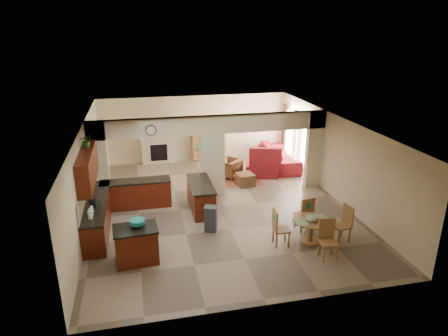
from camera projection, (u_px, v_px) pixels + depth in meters
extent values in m
plane|color=#85735C|center=(219.00, 206.00, 13.03)|extent=(10.00, 10.00, 0.00)
plane|color=white|center=(218.00, 122.00, 12.08)|extent=(10.00, 10.00, 0.00)
plane|color=beige|center=(195.00, 128.00, 17.15)|extent=(8.00, 0.00, 8.00)
plane|color=beige|center=(269.00, 247.00, 7.96)|extent=(8.00, 0.00, 8.00)
plane|color=beige|center=(86.00, 176.00, 11.74)|extent=(0.00, 10.00, 10.00)
plane|color=beige|center=(335.00, 157.00, 13.37)|extent=(0.00, 10.00, 10.00)
cube|color=beige|center=(99.00, 164.00, 12.72)|extent=(0.60, 0.25, 2.80)
cube|color=beige|center=(213.00, 165.00, 13.58)|extent=(0.80, 0.25, 2.20)
cube|color=beige|center=(314.00, 149.00, 14.23)|extent=(0.60, 0.25, 2.80)
cube|color=beige|center=(212.00, 125.00, 13.10)|extent=(8.00, 0.25, 0.60)
cube|color=#3F1007|center=(98.00, 216.00, 11.39)|extent=(0.60, 3.20, 0.86)
cube|color=black|center=(96.00, 202.00, 11.24)|extent=(0.62, 3.22, 0.05)
cube|color=tan|center=(84.00, 192.00, 11.08)|extent=(0.02, 3.20, 0.55)
cube|color=#3F1007|center=(136.00, 194.00, 12.88)|extent=(2.20, 0.60, 0.86)
cube|color=black|center=(135.00, 181.00, 12.72)|extent=(2.22, 0.62, 0.05)
cube|color=#3F1007|center=(87.00, 168.00, 10.87)|extent=(0.35, 2.40, 0.90)
cube|color=#3F1007|center=(201.00, 197.00, 12.67)|extent=(0.65, 1.80, 0.86)
cube|color=black|center=(201.00, 184.00, 12.52)|extent=(0.70, 1.85, 0.05)
cube|color=silver|center=(205.00, 209.00, 11.89)|extent=(0.58, 0.04, 0.70)
cylinder|color=#482318|center=(151.00, 130.00, 12.58)|extent=(0.34, 0.03, 0.34)
cube|color=brown|center=(238.00, 180.00, 15.20)|extent=(1.60, 1.30, 0.01)
cube|color=beige|center=(159.00, 151.00, 16.97)|extent=(1.40, 0.28, 1.10)
cube|color=black|center=(159.00, 153.00, 16.85)|extent=(0.70, 0.04, 0.70)
cube|color=beige|center=(158.00, 137.00, 16.74)|extent=(1.60, 0.35, 0.10)
cube|color=#985D34|center=(204.00, 140.00, 17.23)|extent=(1.00, 0.32, 1.80)
cube|color=white|center=(306.00, 144.00, 15.55)|extent=(0.02, 0.90, 1.90)
cube|color=white|center=(290.00, 133.00, 17.11)|extent=(0.02, 0.90, 1.90)
cube|color=white|center=(298.00, 142.00, 16.38)|extent=(0.02, 0.70, 2.10)
cube|color=#441D1B|center=(312.00, 149.00, 14.99)|extent=(0.10, 0.28, 2.30)
cube|color=#441D1B|center=(299.00, 140.00, 16.09)|extent=(0.10, 0.28, 2.30)
cube|color=#441D1B|center=(295.00, 137.00, 16.55)|extent=(0.10, 0.28, 2.30)
cube|color=#441D1B|center=(284.00, 130.00, 17.65)|extent=(0.10, 0.28, 2.30)
cylinder|color=white|center=(241.00, 109.00, 15.23)|extent=(1.00, 1.00, 0.10)
cube|color=#3F1007|center=(137.00, 245.00, 9.87)|extent=(1.06, 0.78, 0.88)
cube|color=black|center=(135.00, 229.00, 9.72)|extent=(1.12, 0.83, 0.05)
cylinder|color=#138774|center=(137.00, 223.00, 9.76)|extent=(0.38, 0.38, 0.18)
cube|color=#323234|center=(211.00, 220.00, 11.36)|extent=(0.41, 0.38, 0.70)
cylinder|color=#985D34|center=(311.00, 220.00, 10.66)|extent=(1.00, 1.00, 0.04)
cylinder|color=#985D34|center=(310.00, 231.00, 10.77)|extent=(0.14, 0.14, 0.64)
cylinder|color=#985D34|center=(309.00, 241.00, 10.88)|extent=(0.51, 0.51, 0.05)
cylinder|color=#7CAE25|center=(312.00, 218.00, 10.57)|extent=(0.30, 0.30, 0.16)
imported|color=maroon|center=(279.00, 156.00, 16.68)|extent=(2.93, 1.32, 0.83)
cube|color=maroon|center=(262.00, 169.00, 15.70)|extent=(1.45, 1.29, 0.49)
imported|color=maroon|center=(230.00, 168.00, 15.47)|extent=(1.09, 1.10, 0.72)
cube|color=maroon|center=(245.00, 179.00, 14.70)|extent=(0.68, 0.68, 0.44)
imported|color=#184F15|center=(86.00, 141.00, 11.08)|extent=(0.35, 0.31, 0.37)
cube|color=#985D34|center=(304.00, 215.00, 11.46)|extent=(0.48, 0.48, 0.05)
cube|color=#985D34|center=(305.00, 218.00, 11.74)|extent=(0.04, 0.04, 0.44)
cube|color=#985D34|center=(295.00, 220.00, 11.62)|extent=(0.04, 0.04, 0.44)
cube|color=#985D34|center=(311.00, 223.00, 11.45)|extent=(0.04, 0.04, 0.44)
cube|color=#985D34|center=(301.00, 225.00, 11.33)|extent=(0.04, 0.04, 0.44)
cube|color=#985D34|center=(308.00, 208.00, 11.19)|extent=(0.42, 0.11, 0.55)
cube|color=#138774|center=(309.00, 206.00, 11.15)|extent=(0.14, 0.03, 0.14)
cube|color=#985D34|center=(341.00, 226.00, 10.80)|extent=(0.48, 0.48, 0.05)
cube|color=#985D34|center=(331.00, 232.00, 10.97)|extent=(0.04, 0.04, 0.44)
cube|color=#985D34|center=(339.00, 238.00, 10.67)|extent=(0.04, 0.04, 0.44)
cube|color=#985D34|center=(342.00, 230.00, 11.08)|extent=(0.04, 0.04, 0.44)
cube|color=#985D34|center=(349.00, 235.00, 10.79)|extent=(0.04, 0.04, 0.44)
cube|color=#985D34|center=(348.00, 215.00, 10.76)|extent=(0.10, 0.42, 0.55)
cube|color=#138774|center=(349.00, 212.00, 10.75)|extent=(0.03, 0.14, 0.14)
cube|color=#985D34|center=(328.00, 242.00, 9.98)|extent=(0.46, 0.46, 0.05)
cube|color=#985D34|center=(323.00, 255.00, 9.88)|extent=(0.04, 0.04, 0.44)
cube|color=#985D34|center=(337.00, 254.00, 9.92)|extent=(0.04, 0.04, 0.44)
cube|color=#985D34|center=(319.00, 247.00, 10.20)|extent=(0.04, 0.04, 0.44)
cube|color=#985D34|center=(332.00, 247.00, 10.24)|extent=(0.04, 0.04, 0.44)
cube|color=#985D34|center=(327.00, 228.00, 10.06)|extent=(0.42, 0.08, 0.55)
cube|color=#138774|center=(327.00, 225.00, 10.06)|extent=(0.14, 0.02, 0.14)
cube|color=#985D34|center=(281.00, 229.00, 10.62)|extent=(0.44, 0.44, 0.05)
cube|color=#985D34|center=(289.00, 240.00, 10.56)|extent=(0.04, 0.04, 0.44)
cube|color=#985D34|center=(285.00, 234.00, 10.88)|extent=(0.04, 0.04, 0.44)
cube|color=#985D34|center=(277.00, 241.00, 10.51)|extent=(0.04, 0.04, 0.44)
cube|color=#985D34|center=(273.00, 235.00, 10.83)|extent=(0.04, 0.04, 0.44)
cube|color=#985D34|center=(275.00, 220.00, 10.49)|extent=(0.06, 0.42, 0.55)
cube|color=#138774|center=(274.00, 218.00, 10.46)|extent=(0.02, 0.14, 0.14)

